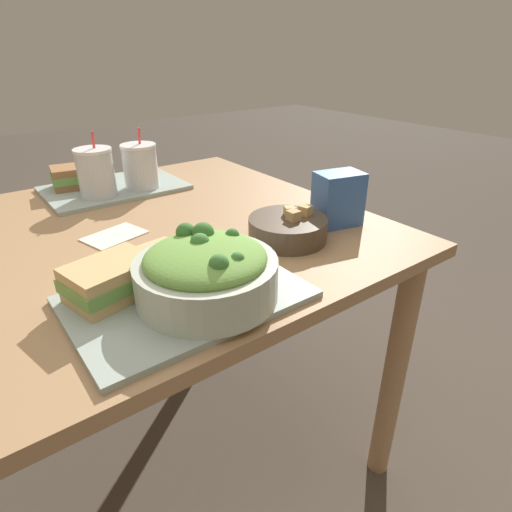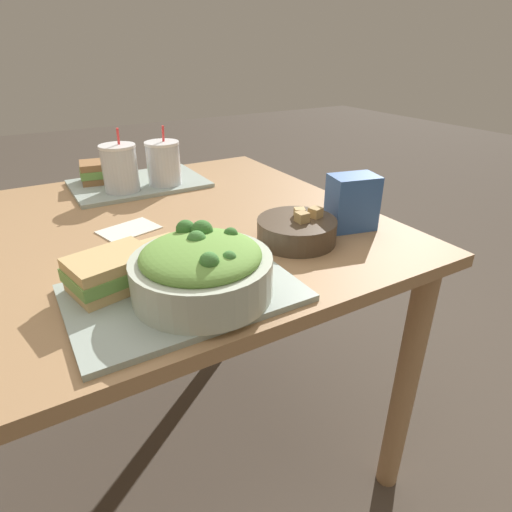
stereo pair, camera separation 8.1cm
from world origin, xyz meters
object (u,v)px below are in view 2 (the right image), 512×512
object	(u,v)px
drink_cup_red	(164,165)
napkin_folded	(129,230)
sandwich_far	(103,171)
baguette_near	(133,259)
drink_cup_dark	(120,170)
soup_bowl	(297,230)
chip_bag	(352,202)
sandwich_near	(112,271)
salad_bowl	(202,268)

from	to	relation	value
drink_cup_red	napkin_folded	world-z (taller)	drink_cup_red
sandwich_far	baguette_near	bearing A→B (deg)	-89.02
drink_cup_dark	drink_cup_red	world-z (taller)	drink_cup_dark
napkin_folded	sandwich_far	bearing A→B (deg)	84.96
soup_bowl	chip_bag	distance (m)	0.17
sandwich_near	baguette_near	bearing A→B (deg)	19.05
napkin_folded	drink_cup_red	bearing A→B (deg)	55.29
napkin_folded	chip_bag	bearing A→B (deg)	-28.55
soup_bowl	sandwich_far	world-z (taller)	same
sandwich_far	soup_bowl	bearing A→B (deg)	-58.36
chip_bag	napkin_folded	world-z (taller)	chip_bag
soup_bowl	sandwich_near	bearing A→B (deg)	-178.08
sandwich_near	drink_cup_red	size ratio (longest dim) A/B	0.95
sandwich_near	napkin_folded	size ratio (longest dim) A/B	1.09
baguette_near	napkin_folded	xyz separation A→B (m)	(0.06, 0.24, -0.04)
drink_cup_dark	napkin_folded	distance (m)	0.30
sandwich_far	drink_cup_dark	bearing A→B (deg)	-69.40
drink_cup_dark	chip_bag	size ratio (longest dim) A/B	1.39
drink_cup_red	napkin_folded	xyz separation A→B (m)	(-0.20, -0.28, -0.07)
sandwich_far	salad_bowl	bearing A→B (deg)	-81.59
drink_cup_red	napkin_folded	bearing A→B (deg)	-124.71
baguette_near	sandwich_far	distance (m)	0.66
baguette_near	drink_cup_dark	xyz separation A→B (m)	(0.12, 0.53, 0.03)
salad_bowl	napkin_folded	world-z (taller)	salad_bowl
chip_bag	drink_cup_dark	bearing A→B (deg)	140.87
sandwich_far	sandwich_near	bearing A→B (deg)	-92.49
napkin_folded	baguette_near	bearing A→B (deg)	-102.90
sandwich_near	sandwich_far	distance (m)	0.70
soup_bowl	sandwich_far	distance (m)	0.73
chip_bag	napkin_folded	xyz separation A→B (m)	(-0.48, 0.26, -0.06)
drink_cup_dark	salad_bowl	bearing A→B (deg)	-92.98
soup_bowl	baguette_near	bearing A→B (deg)	177.66
baguette_near	napkin_folded	bearing A→B (deg)	-21.39
sandwich_far	drink_cup_red	size ratio (longest dim) A/B	0.84
chip_bag	drink_cup_red	bearing A→B (deg)	130.89
soup_bowl	baguette_near	world-z (taller)	soup_bowl
sandwich_far	napkin_folded	distance (m)	0.41
salad_bowl	soup_bowl	xyz separation A→B (m)	(0.29, 0.12, -0.03)
baguette_near	sandwich_far	size ratio (longest dim) A/B	1.23
salad_bowl	drink_cup_dark	xyz separation A→B (m)	(0.03, 0.66, 0.01)
baguette_near	drink_cup_dark	distance (m)	0.54
salad_bowl	soup_bowl	world-z (taller)	salad_bowl
sandwich_near	drink_cup_dark	bearing A→B (deg)	60.52
sandwich_near	drink_cup_red	distance (m)	0.63
soup_bowl	napkin_folded	world-z (taller)	soup_bowl
baguette_near	chip_bag	bearing A→B (deg)	-100.17
salad_bowl	sandwich_far	xyz separation A→B (m)	(0.01, 0.79, -0.02)
sandwich_near	sandwich_far	size ratio (longest dim) A/B	1.13
drink_cup_dark	drink_cup_red	xyz separation A→B (m)	(0.13, -0.00, -0.00)
salad_bowl	napkin_folded	xyz separation A→B (m)	(-0.03, 0.38, -0.06)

